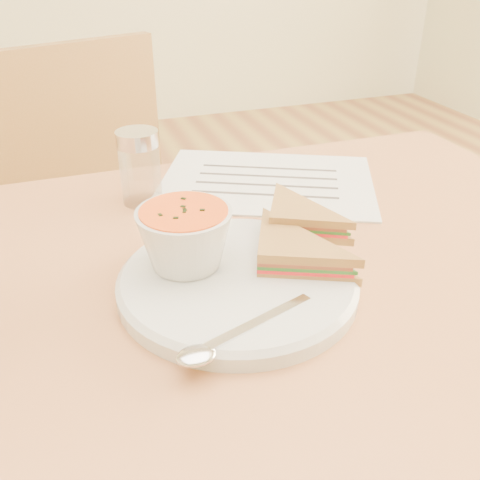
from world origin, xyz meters
name	(u,v)px	position (x,y,z in m)	size (l,w,h in m)	color
dining_table	(254,467)	(0.00, 0.00, 0.38)	(1.00, 0.70, 0.75)	brown
chair_far	(128,281)	(-0.11, 0.46, 0.46)	(0.40, 0.40, 0.91)	brown
plate	(238,283)	(-0.04, -0.04, 0.76)	(0.26, 0.26, 0.02)	silver
soup_bowl	(185,241)	(-0.09, -0.01, 0.80)	(0.10, 0.10, 0.07)	silver
sandwich_half_a	(257,269)	(-0.02, -0.06, 0.78)	(0.11, 0.11, 0.03)	#AA7A3C
sandwich_half_b	(269,229)	(0.01, 0.00, 0.79)	(0.10, 0.10, 0.03)	#AA7A3C
spoon	(244,330)	(-0.07, -0.14, 0.77)	(0.18, 0.04, 0.01)	silver
paper_menu	(267,181)	(0.10, 0.22, 0.75)	(0.33, 0.24, 0.00)	silver
condiment_shaker	(140,168)	(-0.10, 0.22, 0.80)	(0.06, 0.06, 0.11)	silver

